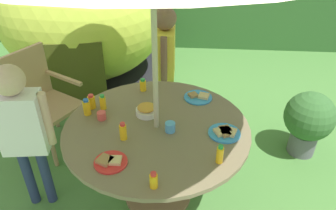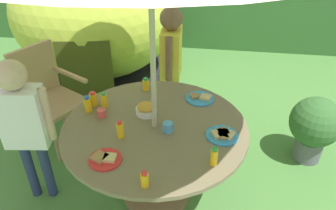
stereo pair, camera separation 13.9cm
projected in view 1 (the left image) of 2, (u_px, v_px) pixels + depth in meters
The scene contains 20 objects.
ground_plane at pixel (158, 195), 2.71m from camera, with size 10.00×10.00×0.02m, color #477A38.
garden_table at pixel (157, 142), 2.40m from camera, with size 1.33×1.33×0.71m.
wooden_chair at pixel (40, 96), 3.01m from camera, with size 0.65×0.63×0.95m.
dome_tent at pixel (84, 15), 4.10m from camera, with size 2.45×2.45×1.64m.
potted_plant at pixel (309, 120), 2.96m from camera, with size 0.45×0.45×0.64m.
child_in_yellow_shirt at pixel (165, 54), 3.14m from camera, with size 0.21×0.43×1.25m.
child_in_white_shirt at pixel (22, 123), 2.24m from camera, with size 0.41×0.21×1.21m.
snack_bowl at pixel (147, 110), 2.43m from camera, with size 0.16×0.16×0.08m.
plate_mid_left at pixel (225, 132), 2.24m from camera, with size 0.22×0.22×0.03m.
plate_center_back at pixel (110, 161), 2.00m from camera, with size 0.21×0.21×0.03m.
plate_far_left at pixel (198, 97), 2.64m from camera, with size 0.23×0.23×0.03m.
juice_bottle_near_left at pixel (87, 107), 2.42m from camera, with size 0.06×0.06×0.13m.
juice_bottle_near_right at pixel (103, 102), 2.48m from camera, with size 0.05×0.05×0.12m.
juice_bottle_far_right at pixel (143, 85), 2.72m from camera, with size 0.05×0.05×0.11m.
juice_bottle_center_front at pixel (123, 131), 2.17m from camera, with size 0.05×0.05×0.13m.
juice_bottle_mid_right at pixel (220, 154), 1.98m from camera, with size 0.04×0.04×0.13m.
juice_bottle_front_edge at pixel (92, 102), 2.49m from camera, with size 0.06×0.06×0.11m.
juice_bottle_back_edge at pixel (154, 180), 1.82m from camera, with size 0.05×0.05×0.11m.
cup_near at pixel (170, 127), 2.26m from camera, with size 0.07×0.07×0.07m, color #4C99D8.
cup_far at pixel (102, 116), 2.38m from camera, with size 0.06×0.06×0.06m, color #E04C47.
Camera 1 is at (0.22, -1.85, 2.10)m, focal length 34.99 mm.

